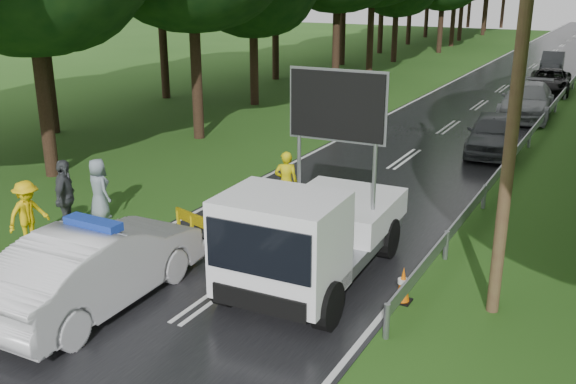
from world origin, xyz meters
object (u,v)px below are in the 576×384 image
Objects in this scene: police_sedan at (97,266)px; civilian at (267,238)px; barrier at (213,233)px; work_truck at (309,232)px; queue_car_second at (527,101)px; queue_car_third at (549,81)px; officer at (286,182)px; queue_car_fourth at (553,61)px; queue_car_first at (493,133)px.

civilian is (2.19, 2.93, -0.02)m from police_sedan.
civilian is at bearing 35.65° from barrier.
work_truck reaches higher than queue_car_second.
police_sedan reaches higher than queue_car_third.
work_truck is 3.15× the size of officer.
work_truck reaches higher than police_sedan.
civilian is 0.39× the size of queue_car_fourth.
civilian is at bearing 84.72° from officer.
officer is at bearing 110.78° from barrier.
civilian is (1.47, -3.59, -0.07)m from officer.
work_truck is 38.44m from queue_car_fourth.
officer is 0.32× the size of queue_car_second.
barrier is 13.89m from queue_car_first.
barrier is (-2.25, -0.32, -0.34)m from work_truck.
queue_car_second reaches higher than queue_car_third.
work_truck is 1.02× the size of queue_car_second.
queue_car_third is (3.73, 24.86, -0.21)m from officer.
officer is at bearing -118.52° from queue_car_first.
police_sedan is 0.93× the size of queue_car_second.
officer is 34.85m from queue_car_fourth.
queue_car_fourth is (2.34, 38.75, -0.17)m from barrier.
queue_car_third is at bearing -100.04° from police_sedan.
queue_car_second is (2.25, 20.60, -0.02)m from civilian.
queue_car_third is at bearing 63.21° from civilian.
barrier is 0.48× the size of queue_car_second.
queue_car_first is at bearing -94.55° from queue_car_third.
queue_car_second is at bearing -129.94° from officer.
civilian reaches higher than barrier.
work_truck is 1.27× the size of queue_car_first.
queue_car_first is at bearing 58.03° from civilian.
work_truck is at bearing -26.96° from civilian.
police_sedan is 1.94× the size of barrier.
police_sedan reaches higher than officer.
civilian is at bearing -95.96° from queue_car_fourth.
officer is at bearing -106.10° from queue_car_second.
work_truck is 1.17m from civilian.
officer is (-2.58, 3.68, -0.30)m from work_truck.
police_sedan is at bearing -96.36° from barrier.
queue_car_third is at bearing -88.08° from queue_car_fourth.
officer reaches higher than civilian.
officer is at bearing 90.03° from civilian.
barrier is (1.04, 2.52, 0.01)m from police_sedan.
queue_car_first is at bearing -93.89° from queue_car_second.
barrier is 0.54× the size of queue_car_third.
police_sedan reaches higher than queue_car_first.
queue_car_first is 0.91× the size of queue_car_third.
work_truck is 1.15× the size of queue_car_third.
queue_car_first is at bearing 92.01° from barrier.
police_sedan is 31.70m from queue_car_third.
civilian is at bearing -99.98° from queue_car_second.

